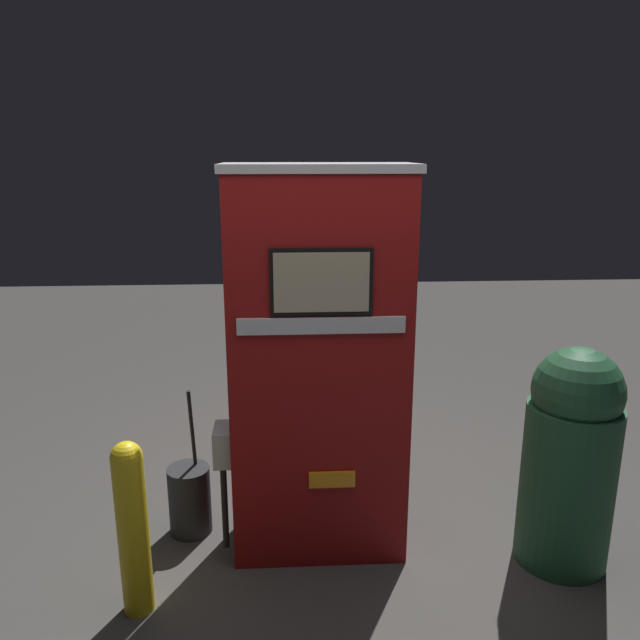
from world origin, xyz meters
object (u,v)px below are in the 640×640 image
Objects in this scene: trash_bin at (570,456)px; squeegee_bucket at (190,499)px; gas_pump at (318,368)px; safety_bollard at (132,524)px.

squeegee_bucket is (-1.94, 0.35, -0.39)m from trash_bin.
gas_pump reaches higher than squeegee_bucket.
gas_pump is 2.33× the size of squeegee_bucket.
gas_pump is at bearing -11.65° from squeegee_bucket.
gas_pump is 1.07m from squeegee_bucket.
safety_bollard is 0.74× the size of trash_bin.
squeegee_bucket is at bearing 75.74° from safety_bollard.
trash_bin reaches higher than squeegee_bucket.
trash_bin is 1.34× the size of squeegee_bucket.
squeegee_bucket is at bearing 168.35° from gas_pump.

